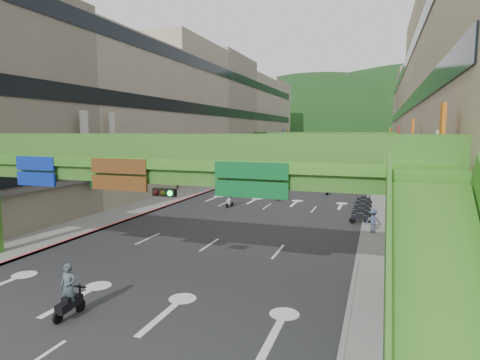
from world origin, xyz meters
TOP-DOWN VIEW (x-y plane):
  - ground at (0.00, 0.00)m, footprint 320.00×320.00m
  - road_slab at (0.00, 50.00)m, footprint 18.00×140.00m
  - sidewalk_left at (-11.00, 50.00)m, footprint 4.00×140.00m
  - sidewalk_right at (11.00, 50.00)m, footprint 4.00×140.00m
  - curb_left at (-9.10, 50.00)m, footprint 0.20×140.00m
  - curb_right at (9.10, 50.00)m, footprint 0.20×140.00m
  - building_row_left at (-18.93, 50.00)m, footprint 12.80×95.00m
  - building_row_right at (18.93, 50.00)m, footprint 12.80×95.00m
  - overpass_near at (0.93, 5.38)m, footprint 28.00×12.27m
  - overpass_far at (0.00, 65.00)m, footprint 28.00×2.20m
  - hill_left at (-15.00, 160.00)m, footprint 168.00×140.00m
  - hill_right at (25.00, 180.00)m, footprint 208.00×176.00m
  - bunting_string at (0.00, 30.00)m, footprint 26.00×0.36m
  - scooter_rider_near at (-1.15, 1.00)m, footprint 0.70×1.60m
  - scooter_rider_mid at (4.59, 35.44)m, footprint 0.77×1.60m
  - scooter_rider_left at (-3.37, 24.72)m, footprint 0.91×1.60m
  - scooter_rider_far at (0.29, 30.16)m, footprint 0.90×1.57m
  - parked_scooter_row at (8.80, 25.61)m, footprint 1.60×9.35m
  - car_silver at (-7.00, 65.03)m, footprint 2.22×4.62m
  - car_yellow at (3.39, 44.92)m, footprint 1.59×3.84m
  - pedestrian_red at (12.20, 8.00)m, footprint 0.89×0.79m
  - pedestrian_dark at (11.50, 8.00)m, footprint 0.96×0.45m
  - pedestrian_blue at (9.80, 18.20)m, footprint 0.85×0.62m

SIDE VIEW (x-z plane):
  - ground at x=0.00m, z-range 0.00..0.00m
  - hill_left at x=-15.00m, z-range -56.00..56.00m
  - hill_right at x=25.00m, z-range -64.00..64.00m
  - road_slab at x=0.00m, z-range 0.00..0.02m
  - sidewalk_left at x=-11.00m, z-range 0.00..0.15m
  - sidewalk_right at x=11.00m, z-range 0.00..0.15m
  - curb_left at x=-9.10m, z-range 0.00..0.18m
  - curb_right at x=9.10m, z-range 0.00..0.18m
  - parked_scooter_row at x=8.80m, z-range -0.02..1.06m
  - car_yellow at x=3.39m, z-range 0.00..1.30m
  - car_silver at x=-7.00m, z-range 0.00..1.46m
  - pedestrian_red at x=12.20m, z-range 0.00..1.52m
  - pedestrian_dark at x=11.50m, z-range 0.00..1.59m
  - pedestrian_blue at x=9.80m, z-range 0.00..1.66m
  - scooter_rider_left at x=-3.37m, z-range -0.02..1.84m
  - scooter_rider_mid at x=4.59m, z-range 0.02..1.94m
  - scooter_rider_far at x=0.29m, z-range 0.01..1.98m
  - scooter_rider_near at x=-1.15m, z-range -0.06..2.10m
  - overpass_near at x=0.93m, z-range 1.66..8.76m
  - overpass_far at x=0.00m, z-range 1.85..8.95m
  - bunting_string at x=0.00m, z-range 5.73..6.19m
  - building_row_left at x=-18.93m, z-range -0.04..18.96m
  - building_row_right at x=18.93m, z-range -0.04..18.96m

